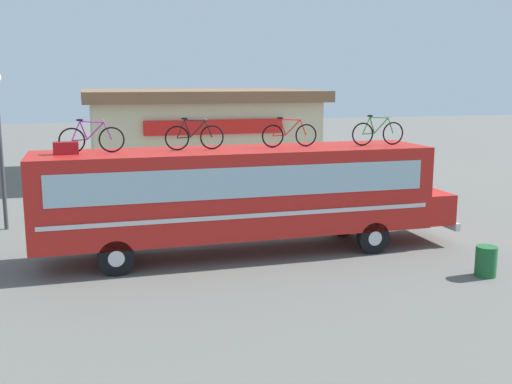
{
  "coord_description": "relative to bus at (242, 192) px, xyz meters",
  "views": [
    {
      "loc": [
        -4.26,
        -16.89,
        5.09
      ],
      "look_at": [
        0.6,
        0.0,
        1.83
      ],
      "focal_mm": 42.43,
      "sensor_mm": 36.0,
      "label": 1
    }
  ],
  "objects": [
    {
      "name": "luggage_bag_1",
      "position": [
        -4.88,
        0.04,
        1.43
      ],
      "size": [
        0.66,
        0.33,
        0.34
      ],
      "primitive_type": "cube",
      "color": "maroon",
      "rests_on": "bus"
    },
    {
      "name": "ground_plane",
      "position": [
        -0.18,
        -0.0,
        -1.86
      ],
      "size": [
        120.0,
        120.0,
        0.0
      ],
      "primitive_type": "plane",
      "color": "#605E59"
    },
    {
      "name": "rooftop_bicycle_4",
      "position": [
        4.24,
        -0.18,
        1.65
      ],
      "size": [
        1.73,
        0.44,
        0.93
      ],
      "color": "black",
      "rests_on": "bus"
    },
    {
      "name": "rooftop_bicycle_2",
      "position": [
        -1.37,
        0.13,
        1.65
      ],
      "size": [
        1.7,
        0.44,
        0.93
      ],
      "color": "black",
      "rests_on": "bus"
    },
    {
      "name": "roadside_building",
      "position": [
        1.68,
        16.54,
        0.46
      ],
      "size": [
        12.17,
        10.59,
        4.56
      ],
      "color": "beige",
      "rests_on": "ground"
    },
    {
      "name": "rooftop_bicycle_1",
      "position": [
        -4.2,
        0.16,
        1.66
      ],
      "size": [
        1.76,
        0.44,
        0.93
      ],
      "color": "black",
      "rests_on": "bus"
    },
    {
      "name": "trash_bin",
      "position": [
        5.59,
        -3.88,
        -1.46
      ],
      "size": [
        0.55,
        0.55,
        0.8
      ],
      "primitive_type": "cylinder",
      "color": "#1E592D",
      "rests_on": "ground"
    },
    {
      "name": "bus",
      "position": [
        0.0,
        0.0,
        0.0
      ],
      "size": [
        12.6,
        2.55,
        3.13
      ],
      "color": "red",
      "rests_on": "ground"
    },
    {
      "name": "rooftop_bicycle_3",
      "position": [
        1.48,
        0.11,
        1.64
      ],
      "size": [
        1.72,
        0.44,
        0.9
      ],
      "color": "black",
      "rests_on": "bus"
    }
  ]
}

